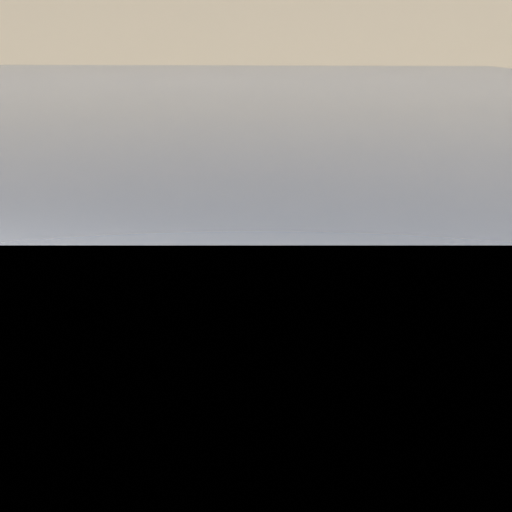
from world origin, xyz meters
TOP-DOWN VIEW (x-y plane):
  - sidewalk at (0.00, 2.20)m, footprint 24.00×2.80m
  - parking_meter at (0.08, 1.30)m, footprint 0.22×0.16m

SIDE VIEW (x-z plane):
  - sidewalk at x=0.00m, z-range 0.00..0.10m
  - parking_meter at x=0.08m, z-range 0.42..1.86m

